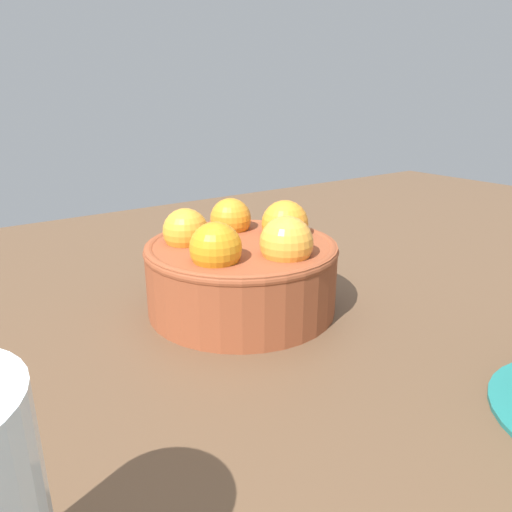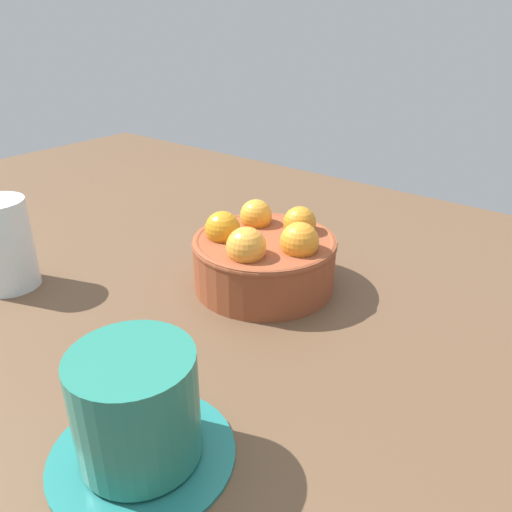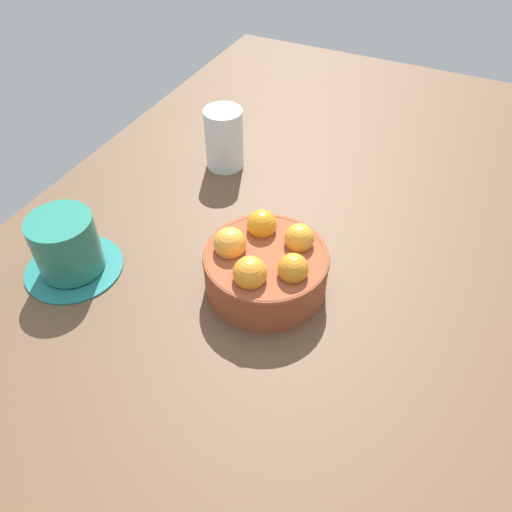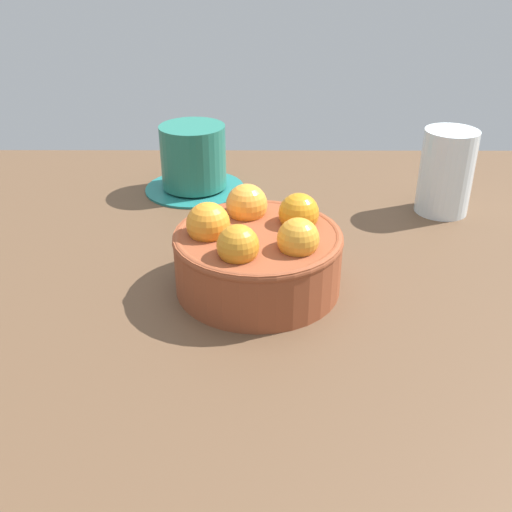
% 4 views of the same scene
% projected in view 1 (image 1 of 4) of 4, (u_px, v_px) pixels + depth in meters
% --- Properties ---
extents(ground_plane, '(1.56, 0.83, 0.05)m').
position_uv_depth(ground_plane, '(242.00, 331.00, 0.43)').
color(ground_plane, brown).
extents(terracotta_bowl, '(0.16, 0.16, 0.09)m').
position_uv_depth(terracotta_bowl, '(242.00, 266.00, 0.41)').
color(terracotta_bowl, brown).
rests_on(terracotta_bowl, ground_plane).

